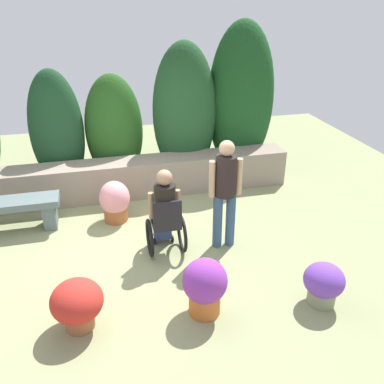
# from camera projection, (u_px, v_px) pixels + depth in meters

# --- Properties ---
(ground_plane) EXTENTS (12.38, 12.38, 0.00)m
(ground_plane) POSITION_uv_depth(u_px,v_px,m) (134.00, 248.00, 6.17)
(ground_plane) COLOR gray
(stone_retaining_wall) EXTENTS (6.34, 0.57, 0.69)m
(stone_retaining_wall) POSITION_uv_depth(u_px,v_px,m) (122.00, 179.00, 7.61)
(stone_retaining_wall) COLOR gray
(stone_retaining_wall) RESTS_ON ground
(hedge_backdrop) EXTENTS (6.63, 1.05, 3.04)m
(hedge_backdrop) POSITION_uv_depth(u_px,v_px,m) (124.00, 116.00, 7.78)
(hedge_backdrop) COLOR #275C1F
(hedge_backdrop) RESTS_ON ground
(stone_bench) EXTENTS (1.69, 0.44, 0.53)m
(stone_bench) POSITION_uv_depth(u_px,v_px,m) (5.00, 211.00, 6.47)
(stone_bench) COLOR slate
(stone_bench) RESTS_ON ground
(person_in_wheelchair) EXTENTS (0.53, 0.66, 1.33)m
(person_in_wheelchair) POSITION_uv_depth(u_px,v_px,m) (165.00, 214.00, 5.85)
(person_in_wheelchair) COLOR black
(person_in_wheelchair) RESTS_ON ground
(person_standing_companion) EXTENTS (0.49, 0.30, 1.68)m
(person_standing_companion) POSITION_uv_depth(u_px,v_px,m) (225.00, 188.00, 5.83)
(person_standing_companion) COLOR #375173
(person_standing_companion) RESTS_ON ground
(flower_pot_purple_near) EXTENTS (0.60, 0.60, 0.62)m
(flower_pot_purple_near) POSITION_uv_depth(u_px,v_px,m) (77.00, 304.00, 4.59)
(flower_pot_purple_near) COLOR #9A5637
(flower_pot_purple_near) RESTS_ON ground
(flower_pot_terracotta_by_wall) EXTENTS (0.50, 0.50, 0.55)m
(flower_pot_terracotta_by_wall) POSITION_uv_depth(u_px,v_px,m) (324.00, 283.00, 4.98)
(flower_pot_terracotta_by_wall) COLOR gray
(flower_pot_terracotta_by_wall) RESTS_ON ground
(flower_pot_red_accent) EXTENTS (0.53, 0.53, 0.74)m
(flower_pot_red_accent) POSITION_uv_depth(u_px,v_px,m) (205.00, 286.00, 4.79)
(flower_pot_red_accent) COLOR #BE602A
(flower_pot_red_accent) RESTS_ON ground
(flower_pot_small_foreground) EXTENTS (0.50, 0.50, 0.70)m
(flower_pot_small_foreground) POSITION_uv_depth(u_px,v_px,m) (115.00, 201.00, 6.78)
(flower_pot_small_foreground) COLOR #AC5931
(flower_pot_small_foreground) RESTS_ON ground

